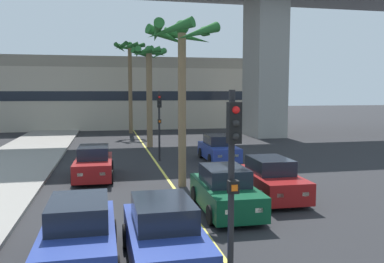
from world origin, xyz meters
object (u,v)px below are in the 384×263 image
(palm_tree_mid_median, at_px, (149,68))
(car_queue_fifth, at_px, (164,235))
(car_queue_third, at_px, (219,149))
(traffic_light_median_far, at_px, (159,116))
(car_queue_sixth, at_px, (271,179))
(car_queue_second, at_px, (94,164))
(car_queue_fourth, at_px, (79,235))
(palm_tree_far_median, at_px, (181,51))
(palm_tree_near_median, at_px, (130,60))
(car_queue_front, at_px, (225,191))
(traffic_light_median_near, at_px, (232,170))

(palm_tree_mid_median, bearing_deg, car_queue_fifth, -95.14)
(car_queue_third, distance_m, traffic_light_median_far, 4.07)
(car_queue_third, distance_m, car_queue_fifth, 14.74)
(car_queue_sixth, bearing_deg, traffic_light_median_far, 109.21)
(car_queue_second, relative_size, car_queue_fourth, 1.01)
(car_queue_second, xyz_separation_m, palm_tree_mid_median, (3.81, 10.49, 5.16))
(traffic_light_median_far, height_order, palm_tree_far_median, palm_tree_far_median)
(car_queue_second, bearing_deg, palm_tree_near_median, 81.80)
(palm_tree_mid_median, bearing_deg, palm_tree_far_median, -89.88)
(car_queue_front, xyz_separation_m, palm_tree_near_median, (-1.61, 27.36, 6.51))
(traffic_light_median_far, bearing_deg, palm_tree_near_median, 92.42)
(car_queue_fourth, bearing_deg, palm_tree_mid_median, 79.21)
(car_queue_third, xyz_separation_m, car_queue_fifth, (-5.25, -13.77, 0.00))
(palm_tree_near_median, bearing_deg, palm_tree_far_median, -87.99)
(car_queue_fourth, xyz_separation_m, traffic_light_median_far, (3.78, 14.02, 1.99))
(car_queue_fourth, xyz_separation_m, palm_tree_near_median, (3.08, 30.73, 6.51))
(car_queue_sixth, relative_size, traffic_light_median_far, 0.99)
(car_queue_sixth, bearing_deg, car_queue_second, 144.25)
(car_queue_fourth, distance_m, palm_tree_far_median, 9.82)
(car_queue_fifth, distance_m, palm_tree_far_median, 9.57)
(car_queue_fourth, height_order, car_queue_fifth, same)
(car_queue_second, xyz_separation_m, car_queue_sixth, (6.93, -4.98, 0.00))
(car_queue_sixth, bearing_deg, car_queue_fourth, -145.39)
(traffic_light_median_near, bearing_deg, traffic_light_median_far, 87.28)
(car_queue_second, xyz_separation_m, palm_tree_near_median, (3.02, 20.92, 6.51))
(palm_tree_mid_median, height_order, palm_tree_far_median, palm_tree_mid_median)
(car_queue_second, bearing_deg, car_queue_fourth, -90.36)
(car_queue_fourth, bearing_deg, car_queue_front, 35.75)
(car_queue_fourth, height_order, traffic_light_median_near, traffic_light_median_near)
(car_queue_front, relative_size, car_queue_fourth, 1.00)
(car_queue_fourth, xyz_separation_m, palm_tree_far_median, (3.89, 7.39, 5.16))
(car_queue_fourth, xyz_separation_m, car_queue_fifth, (2.00, -0.44, 0.00))
(car_queue_second, xyz_separation_m, car_queue_fifth, (1.94, -10.25, 0.00))
(traffic_light_median_near, distance_m, palm_tree_mid_median, 23.23)
(car_queue_third, relative_size, palm_tree_near_median, 0.46)
(palm_tree_near_median, relative_size, palm_tree_far_median, 1.26)
(car_queue_third, distance_m, car_queue_fourth, 15.17)
(car_queue_second, distance_m, car_queue_third, 8.01)
(palm_tree_mid_median, bearing_deg, car_queue_sixth, -78.61)
(palm_tree_mid_median, bearing_deg, traffic_light_median_far, -90.78)
(traffic_light_median_near, bearing_deg, car_queue_front, 74.40)
(car_queue_fifth, relative_size, palm_tree_near_median, 0.46)
(car_queue_fourth, bearing_deg, car_queue_sixth, 34.61)
(palm_tree_near_median, xyz_separation_m, palm_tree_mid_median, (0.79, -10.43, -1.35))
(traffic_light_median_near, bearing_deg, palm_tree_mid_median, 87.81)
(car_queue_third, bearing_deg, traffic_light_median_near, -104.91)
(car_queue_front, relative_size, car_queue_fifth, 1.00)
(car_queue_fifth, xyz_separation_m, car_queue_sixth, (4.98, 5.27, 0.00))
(car_queue_fifth, bearing_deg, car_queue_second, 100.73)
(car_queue_third, distance_m, palm_tree_mid_median, 9.31)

